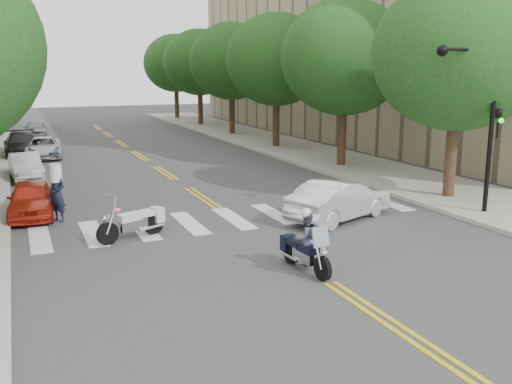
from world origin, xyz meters
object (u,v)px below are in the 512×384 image
motorcycle_parked (137,222)px  convertible (339,200)px  officer_standing (57,194)px  motorcycle_police (305,243)px

motorcycle_parked → convertible: bearing=-116.3°
motorcycle_parked → convertible: size_ratio=0.52×
officer_standing → convertible: 9.40m
motorcycle_police → motorcycle_parked: size_ratio=0.93×
motorcycle_parked → convertible: 6.75m
motorcycle_parked → motorcycle_police: bearing=-165.4°
motorcycle_police → convertible: (3.41, 3.97, -0.04)m
motorcycle_parked → convertible: (6.73, -0.51, 0.18)m
convertible → motorcycle_parked: bearing=63.4°
motorcycle_police → officer_standing: 9.12m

